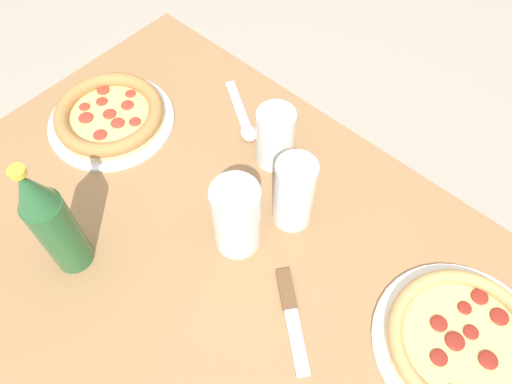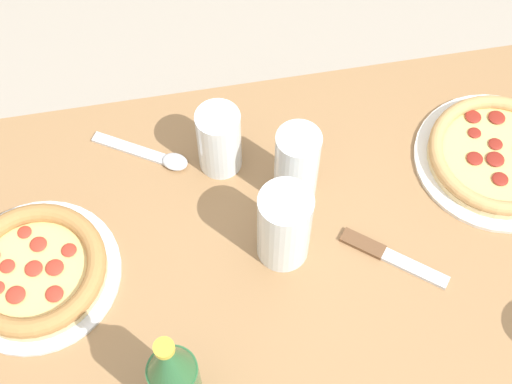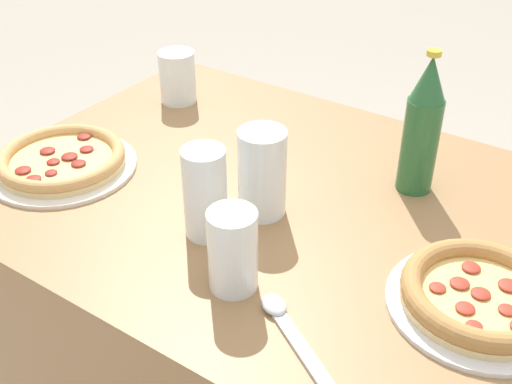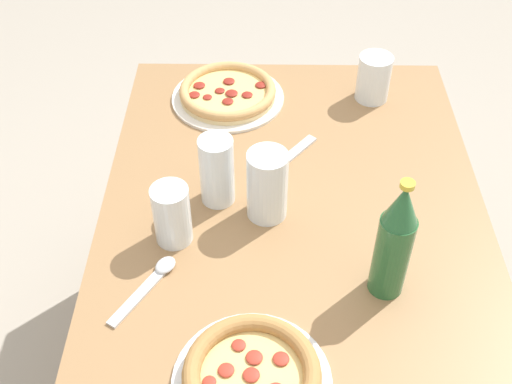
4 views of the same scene
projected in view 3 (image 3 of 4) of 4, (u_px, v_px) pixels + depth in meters
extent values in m
cube|color=#997047|center=(279.00, 339.00, 1.36)|extent=(1.14, 0.81, 0.72)
cylinder|color=silver|center=(478.00, 304.00, 0.93)|extent=(0.27, 0.27, 0.01)
cylinder|color=#E5C689|center=(479.00, 299.00, 0.92)|extent=(0.22, 0.22, 0.01)
cylinder|color=#E5C170|center=(480.00, 295.00, 0.92)|extent=(0.20, 0.20, 0.00)
torus|color=#AD7A42|center=(481.00, 291.00, 0.91)|extent=(0.23, 0.23, 0.03)
ellipsoid|color=#A83323|center=(481.00, 293.00, 0.91)|extent=(0.03, 0.03, 0.01)
ellipsoid|color=#A83323|center=(509.00, 285.00, 0.93)|extent=(0.03, 0.03, 0.01)
ellipsoid|color=#A83323|center=(460.00, 283.00, 0.93)|extent=(0.03, 0.03, 0.01)
ellipsoid|color=#A83323|center=(438.00, 288.00, 0.92)|extent=(0.02, 0.02, 0.01)
ellipsoid|color=#A83323|center=(465.00, 308.00, 0.89)|extent=(0.03, 0.03, 0.01)
ellipsoid|color=#A83323|center=(471.00, 267.00, 0.96)|extent=(0.03, 0.03, 0.01)
ellipsoid|color=#A83323|center=(507.00, 310.00, 0.89)|extent=(0.02, 0.02, 0.01)
ellipsoid|color=#A83323|center=(474.00, 326.00, 0.86)|extent=(0.02, 0.02, 0.01)
cylinder|color=silver|center=(63.00, 167.00, 1.25)|extent=(0.28, 0.28, 0.01)
cylinder|color=#E5C689|center=(62.00, 162.00, 1.24)|extent=(0.24, 0.24, 0.01)
cylinder|color=#E5C170|center=(62.00, 159.00, 1.24)|extent=(0.21, 0.21, 0.00)
torus|color=tan|center=(61.00, 157.00, 1.23)|extent=(0.24, 0.24, 0.02)
ellipsoid|color=maroon|center=(51.00, 173.00, 1.19)|extent=(0.02, 0.02, 0.01)
ellipsoid|color=maroon|center=(23.00, 170.00, 1.19)|extent=(0.03, 0.03, 0.01)
ellipsoid|color=maroon|center=(53.00, 162.00, 1.22)|extent=(0.02, 0.02, 0.01)
ellipsoid|color=maroon|center=(47.00, 151.00, 1.25)|extent=(0.03, 0.03, 0.01)
ellipsoid|color=maroon|center=(69.00, 156.00, 1.24)|extent=(0.03, 0.03, 0.01)
ellipsoid|color=maroon|center=(78.00, 163.00, 1.21)|extent=(0.03, 0.03, 0.01)
ellipsoid|color=maroon|center=(87.00, 149.00, 1.26)|extent=(0.03, 0.03, 0.01)
ellipsoid|color=maroon|center=(84.00, 136.00, 1.30)|extent=(0.03, 0.03, 0.01)
ellipsoid|color=maroon|center=(33.00, 179.00, 1.17)|extent=(0.03, 0.03, 0.01)
cylinder|color=white|center=(262.00, 173.00, 1.09)|extent=(0.08, 0.08, 0.16)
cylinder|color=black|center=(262.00, 178.00, 1.09)|extent=(0.07, 0.07, 0.13)
cylinder|color=white|center=(233.00, 250.00, 0.93)|extent=(0.07, 0.07, 0.13)
cylinder|color=#F4A323|center=(233.00, 263.00, 0.94)|extent=(0.06, 0.06, 0.08)
cylinder|color=white|center=(177.00, 77.00, 1.47)|extent=(0.08, 0.08, 0.12)
cylinder|color=beige|center=(178.00, 85.00, 1.48)|extent=(0.07, 0.07, 0.07)
cylinder|color=white|center=(205.00, 193.00, 1.03)|extent=(0.07, 0.07, 0.16)
cylinder|color=silver|center=(206.00, 213.00, 1.06)|extent=(0.06, 0.06, 0.07)
cylinder|color=#286033|center=(419.00, 146.00, 1.14)|extent=(0.07, 0.07, 0.18)
cone|color=#286033|center=(430.00, 78.00, 1.07)|extent=(0.06, 0.06, 0.08)
cylinder|color=gold|center=(434.00, 53.00, 1.05)|extent=(0.02, 0.02, 0.01)
cube|color=brown|center=(209.00, 183.00, 1.20)|extent=(0.07, 0.07, 0.01)
cube|color=silver|center=(198.00, 159.00, 1.27)|extent=(0.10, 0.09, 0.01)
cube|color=silver|center=(302.00, 348.00, 0.86)|extent=(0.13, 0.09, 0.01)
ellipsoid|color=silver|center=(274.00, 305.00, 0.92)|extent=(0.06, 0.05, 0.02)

